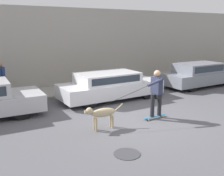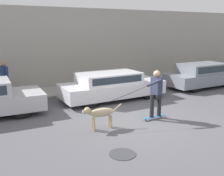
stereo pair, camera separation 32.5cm
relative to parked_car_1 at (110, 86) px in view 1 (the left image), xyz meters
The scene contains 10 objects.
ground_plane 2.87m from the parked_car_1, 98.87° to the right, with size 36.00×36.00×0.00m, color #545459.
back_wall 3.73m from the parked_car_1, 97.23° to the left, with size 32.00×0.30×4.10m.
sidewalk_curb 2.27m from the parked_car_1, 101.29° to the left, with size 30.00×2.15×0.16m.
parked_car_1 is the anchor object (origin of this frame).
parked_car_2 5.49m from the parked_car_1, ahead, with size 4.36×1.75×1.27m.
dog 3.55m from the parked_car_1, 123.13° to the right, with size 1.31×0.30×0.76m.
skateboarder 3.00m from the parked_car_1, 87.37° to the right, with size 2.92×0.58×1.69m.
pedestrian_with_bag 4.71m from the parked_car_1, 151.60° to the left, with size 0.32×0.67×1.51m.
manhole_cover 5.25m from the parked_car_1, 114.43° to the right, with size 0.67×0.67×0.01m.
fire_hydrant 2.63m from the parked_car_1, 18.84° to the left, with size 0.18×0.18×0.69m.
Camera 1 is at (-4.99, -6.99, 3.04)m, focal length 42.00 mm.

